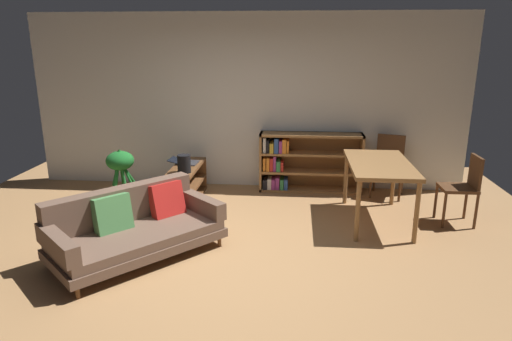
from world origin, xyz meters
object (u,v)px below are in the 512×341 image
(open_laptop, at_px, (185,162))
(dining_table, at_px, (379,169))
(potted_floor_plant, at_px, (121,176))
(dining_chair_near, at_px, (389,162))
(media_console, at_px, (186,184))
(fabric_couch, at_px, (134,226))
(desk_speaker, at_px, (184,164))
(bookshelf, at_px, (302,162))
(dining_chair_far, at_px, (464,185))

(open_laptop, xyz_separation_m, dining_table, (2.70, -0.76, 0.17))
(potted_floor_plant, height_order, dining_table, potted_floor_plant)
(dining_table, distance_m, dining_chair_near, 1.16)
(open_laptop, height_order, dining_table, dining_table)
(media_console, distance_m, dining_table, 2.75)
(fabric_couch, relative_size, dining_table, 1.36)
(desk_speaker, height_order, potted_floor_plant, potted_floor_plant)
(media_console, bearing_deg, dining_table, -12.11)
(open_laptop, distance_m, bookshelf, 1.81)
(potted_floor_plant, distance_m, dining_table, 3.52)
(potted_floor_plant, bearing_deg, open_laptop, 31.12)
(potted_floor_plant, bearing_deg, dining_table, -4.43)
(dining_table, xyz_separation_m, dining_chair_far, (1.06, 0.01, -0.20))
(desk_speaker, xyz_separation_m, bookshelf, (1.64, 0.96, -0.19))
(media_console, relative_size, potted_floor_plant, 1.41)
(dining_chair_near, bearing_deg, desk_speaker, -164.49)
(desk_speaker, xyz_separation_m, dining_chair_far, (3.66, -0.26, -0.13))
(dining_chair_near, distance_m, dining_chair_far, 1.29)
(dining_chair_far, bearing_deg, dining_chair_near, 123.85)
(potted_floor_plant, distance_m, dining_chair_far, 4.57)
(media_console, distance_m, potted_floor_plant, 0.92)
(desk_speaker, distance_m, dining_chair_near, 3.05)
(fabric_couch, relative_size, bookshelf, 1.21)
(fabric_couch, height_order, dining_table, dining_table)
(desk_speaker, bearing_deg, potted_floor_plant, -179.81)
(media_console, xyz_separation_m, open_laptop, (-0.05, 0.19, 0.28))
(fabric_couch, relative_size, open_laptop, 4.35)
(potted_floor_plant, bearing_deg, dining_chair_near, 12.01)
(dining_table, height_order, dining_chair_far, dining_chair_far)
(fabric_couch, xyz_separation_m, dining_table, (2.81, 1.19, 0.38))
(dining_chair_far, bearing_deg, media_console, 171.52)
(media_console, distance_m, open_laptop, 0.34)
(fabric_couch, distance_m, dining_chair_near, 3.89)
(dining_table, bearing_deg, dining_chair_near, 72.47)
(open_laptop, bearing_deg, dining_chair_far, -11.17)
(media_console, height_order, bookshelf, bookshelf)
(fabric_couch, bearing_deg, open_laptop, 86.78)
(fabric_couch, height_order, bookshelf, bookshelf)
(fabric_couch, distance_m, dining_table, 3.07)
(media_console, height_order, dining_chair_far, dining_chair_far)
(media_console, relative_size, open_laptop, 2.67)
(fabric_couch, distance_m, potted_floor_plant, 1.63)
(dining_table, distance_m, bookshelf, 1.58)
(potted_floor_plant, bearing_deg, bookshelf, 20.63)
(media_console, bearing_deg, open_laptop, 104.37)
(open_laptop, bearing_deg, media_console, -75.63)
(desk_speaker, bearing_deg, dining_chair_near, 15.51)
(dining_table, distance_m, dining_chair_far, 1.08)
(fabric_couch, bearing_deg, dining_table, 23.04)
(desk_speaker, xyz_separation_m, potted_floor_plant, (-0.91, -0.00, -0.20))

